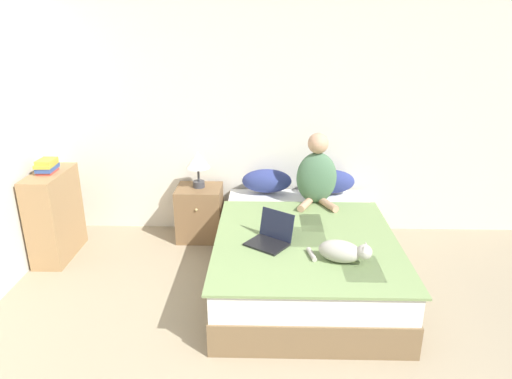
% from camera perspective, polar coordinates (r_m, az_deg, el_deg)
% --- Properties ---
extents(wall_back, '(6.04, 0.05, 2.55)m').
position_cam_1_polar(wall_back, '(4.88, 4.65, 9.07)').
color(wall_back, beige).
rests_on(wall_back, ground_plane).
extents(bed, '(1.52, 2.13, 0.51)m').
position_cam_1_polar(bed, '(4.15, 5.93, -8.13)').
color(bed, brown).
rests_on(bed, ground_plane).
extents(pillow_near, '(0.52, 0.25, 0.25)m').
position_cam_1_polar(pillow_near, '(4.82, 1.36, 1.08)').
color(pillow_near, navy).
rests_on(pillow_near, bed).
extents(pillow_far, '(0.52, 0.25, 0.25)m').
position_cam_1_polar(pillow_far, '(4.87, 9.20, 1.00)').
color(pillow_far, navy).
rests_on(pillow_far, bed).
extents(person_sitting, '(0.40, 0.39, 0.71)m').
position_cam_1_polar(person_sitting, '(4.52, 7.60, 1.91)').
color(person_sitting, '#476B4C').
rests_on(person_sitting, bed).
extents(cat_tabby, '(0.47, 0.29, 0.18)m').
position_cam_1_polar(cat_tabby, '(3.51, 10.82, -7.60)').
color(cat_tabby, '#A8A399').
rests_on(cat_tabby, bed).
extents(laptop_open, '(0.42, 0.42, 0.25)m').
position_cam_1_polar(laptop_open, '(3.74, 1.80, -6.00)').
color(laptop_open, black).
rests_on(laptop_open, bed).
extents(nightstand, '(0.47, 0.45, 0.57)m').
position_cam_1_polar(nightstand, '(4.94, -7.03, -2.89)').
color(nightstand, brown).
rests_on(nightstand, ground_plane).
extents(table_lamp, '(0.25, 0.25, 0.39)m').
position_cam_1_polar(table_lamp, '(4.76, -7.28, 3.42)').
color(table_lamp, '#38383D').
rests_on(table_lamp, nightstand).
extents(bookshelf, '(0.29, 0.68, 0.87)m').
position_cam_1_polar(bookshelf, '(4.88, -23.83, -2.93)').
color(bookshelf, '#99754C').
rests_on(bookshelf, ground_plane).
extents(book_stack_top, '(0.17, 0.25, 0.13)m').
position_cam_1_polar(book_stack_top, '(4.72, -24.69, 2.68)').
color(book_stack_top, '#B24238').
rests_on(book_stack_top, bookshelf).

